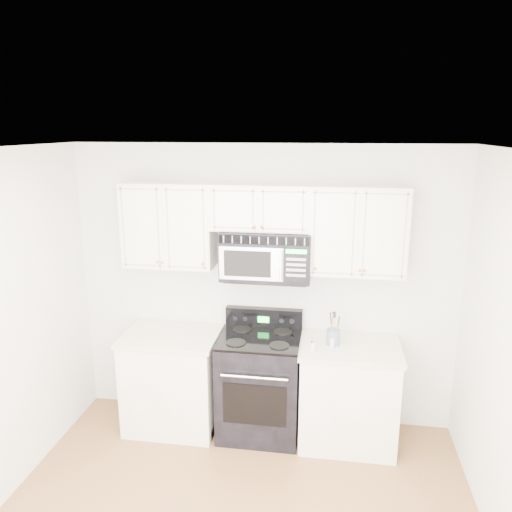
# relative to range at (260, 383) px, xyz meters

# --- Properties ---
(room) EXTENTS (3.51, 3.51, 2.61)m
(room) POSITION_rel_range_xyz_m (-0.01, -1.45, 0.82)
(room) COLOR brown
(room) RESTS_ON ground
(base_cabinet_left) EXTENTS (0.86, 0.65, 0.92)m
(base_cabinet_left) POSITION_rel_range_xyz_m (-0.81, -0.01, -0.06)
(base_cabinet_left) COLOR silver
(base_cabinet_left) RESTS_ON ground
(base_cabinet_right) EXTENTS (0.86, 0.65, 0.92)m
(base_cabinet_right) POSITION_rel_range_xyz_m (0.79, -0.01, -0.06)
(base_cabinet_right) COLOR silver
(base_cabinet_right) RESTS_ON ground
(range) EXTENTS (0.71, 0.65, 1.11)m
(range) POSITION_rel_range_xyz_m (0.00, 0.00, 0.00)
(range) COLOR black
(range) RESTS_ON ground
(upper_cabinets) EXTENTS (2.44, 0.37, 0.75)m
(upper_cabinets) POSITION_rel_range_xyz_m (-0.01, 0.14, 1.45)
(upper_cabinets) COLOR silver
(upper_cabinets) RESTS_ON ground
(microwave) EXTENTS (0.77, 0.44, 0.43)m
(microwave) POSITION_rel_range_xyz_m (0.04, 0.10, 1.18)
(microwave) COLOR black
(microwave) RESTS_ON ground
(utensil_crock) EXTENTS (0.11, 0.11, 0.30)m
(utensil_crock) POSITION_rel_range_xyz_m (0.64, -0.03, 0.51)
(utensil_crock) COLOR slate
(utensil_crock) RESTS_ON base_cabinet_right
(shaker_salt) EXTENTS (0.04, 0.04, 0.09)m
(shaker_salt) POSITION_rel_range_xyz_m (0.47, -0.17, 0.48)
(shaker_salt) COLOR silver
(shaker_salt) RESTS_ON base_cabinet_right
(shaker_pepper) EXTENTS (0.04, 0.04, 0.09)m
(shaker_pepper) POSITION_rel_range_xyz_m (0.63, -0.08, 0.48)
(shaker_pepper) COLOR silver
(shaker_pepper) RESTS_ON base_cabinet_right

